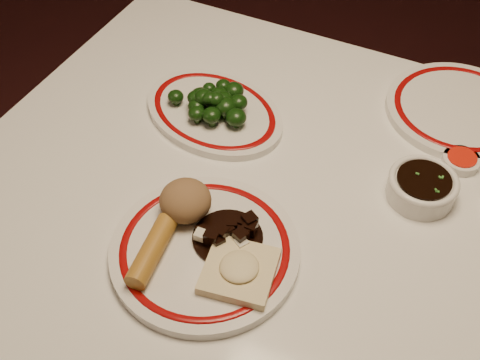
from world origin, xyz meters
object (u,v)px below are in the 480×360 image
object	(u,v)px
main_plate	(205,250)
broccoli_pile	(215,102)
dining_table	(308,238)
broccoli_plate	(214,112)
soy_bowl	(422,188)
rice_mound	(185,201)
fried_wonton	(239,270)
stirfry_heap	(229,233)
spring_roll	(152,251)

from	to	relation	value
main_plate	broccoli_pile	world-z (taller)	broccoli_pile
dining_table	broccoli_plate	xyz separation A→B (m)	(-0.25, 0.12, 0.10)
broccoli_plate	soy_bowl	xyz separation A→B (m)	(0.40, -0.03, 0.01)
rice_mound	broccoli_plate	bearing A→B (deg)	108.09
broccoli_plate	broccoli_pile	bearing A→B (deg)	-36.85
broccoli_plate	fried_wonton	bearing A→B (deg)	-56.35
soy_bowl	dining_table	bearing A→B (deg)	-148.28
dining_table	broccoli_pile	distance (m)	0.30
rice_mound	soy_bowl	bearing A→B (deg)	33.67
main_plate	broccoli_plate	xyz separation A→B (m)	(-0.14, 0.29, -0.00)
main_plate	stirfry_heap	size ratio (longest dim) A/B	3.19
fried_wonton	broccoli_pile	xyz separation A→B (m)	(-0.20, 0.30, 0.01)
stirfry_heap	soy_bowl	distance (m)	0.33
broccoli_plate	main_plate	bearing A→B (deg)	-64.60
broccoli_pile	soy_bowl	size ratio (longest dim) A/B	1.46
fried_wonton	broccoli_plate	bearing A→B (deg)	123.65
soy_bowl	main_plate	bearing A→B (deg)	-135.22
fried_wonton	broccoli_plate	distance (m)	0.37
broccoli_pile	fried_wonton	bearing A→B (deg)	-56.71
spring_roll	broccoli_plate	bearing A→B (deg)	94.97
broccoli_pile	stirfry_heap	bearing A→B (deg)	-58.27
rice_mound	soy_bowl	world-z (taller)	rice_mound
main_plate	spring_roll	world-z (taller)	spring_roll
broccoli_plate	broccoli_pile	distance (m)	0.03
rice_mound	spring_roll	distance (m)	0.10
dining_table	broccoli_plate	world-z (taller)	broccoli_plate
main_plate	rice_mound	world-z (taller)	rice_mound
main_plate	broccoli_pile	distance (m)	0.31
rice_mound	broccoli_pile	distance (m)	0.25
broccoli_pile	spring_roll	bearing A→B (deg)	-78.03
spring_roll	broccoli_plate	world-z (taller)	spring_roll
rice_mound	main_plate	bearing A→B (deg)	-39.05
spring_roll	soy_bowl	size ratio (longest dim) A/B	1.08
main_plate	stirfry_heap	bearing A→B (deg)	52.80
rice_mound	stirfry_heap	size ratio (longest dim) A/B	0.75
dining_table	rice_mound	distance (m)	0.25
main_plate	rice_mound	bearing A→B (deg)	140.95
main_plate	broccoli_pile	bearing A→B (deg)	114.83
dining_table	stirfry_heap	distance (m)	0.20
fried_wonton	soy_bowl	world-z (taller)	fried_wonton
dining_table	soy_bowl	xyz separation A→B (m)	(0.15, 0.09, 0.11)
rice_mound	broccoli_pile	xyz separation A→B (m)	(-0.07, 0.24, -0.01)
dining_table	fried_wonton	world-z (taller)	fried_wonton
fried_wonton	broccoli_plate	world-z (taller)	fried_wonton
spring_roll	fried_wonton	world-z (taller)	spring_roll
stirfry_heap	soy_bowl	bearing A→B (deg)	43.81
main_plate	stirfry_heap	world-z (taller)	stirfry_heap
stirfry_heap	broccoli_pile	distance (m)	0.29
fried_wonton	broccoli_pile	distance (m)	0.36
spring_roll	main_plate	bearing A→B (deg)	31.43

